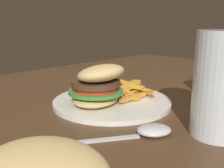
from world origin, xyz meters
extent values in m
cube|color=#4C331E|center=(0.00, 0.00, 0.76)|extent=(1.69, 1.21, 0.03)
cylinder|color=#392616|center=(-0.77, -0.53, 0.37)|extent=(0.09, 0.09, 0.74)
cylinder|color=white|center=(-0.07, -0.10, 0.78)|extent=(0.27, 0.27, 0.01)
ellipsoid|color=#DBB770|center=(-0.02, -0.10, 0.80)|extent=(0.13, 0.12, 0.03)
cylinder|color=#428438|center=(-0.02, -0.10, 0.81)|extent=(0.14, 0.14, 0.01)
cylinder|color=red|center=(-0.02, -0.10, 0.82)|extent=(0.12, 0.12, 0.01)
cylinder|color=#4C2D1E|center=(-0.02, -0.10, 0.83)|extent=(0.13, 0.13, 0.01)
ellipsoid|color=#DBB770|center=(-0.02, -0.08, 0.85)|extent=(0.13, 0.12, 0.05)
cube|color=gold|center=(-0.12, -0.10, 0.79)|extent=(0.07, 0.06, 0.02)
cube|color=gold|center=(-0.09, -0.09, 0.79)|extent=(0.09, 0.02, 0.03)
cube|color=gold|center=(-0.12, -0.11, 0.79)|extent=(0.09, 0.01, 0.02)
cube|color=gold|center=(-0.10, -0.06, 0.79)|extent=(0.08, 0.01, 0.01)
cube|color=gold|center=(-0.13, -0.14, 0.79)|extent=(0.04, 0.07, 0.03)
cube|color=gold|center=(-0.08, -0.13, 0.79)|extent=(0.06, 0.05, 0.03)
cube|color=gold|center=(-0.09, -0.09, 0.80)|extent=(0.06, 0.05, 0.01)
cube|color=gold|center=(-0.14, -0.08, 0.79)|extent=(0.09, 0.04, 0.01)
cube|color=gold|center=(-0.15, -0.07, 0.79)|extent=(0.03, 0.08, 0.02)
cube|color=gold|center=(-0.11, -0.10, 0.80)|extent=(0.06, 0.02, 0.02)
cube|color=gold|center=(-0.10, -0.08, 0.80)|extent=(0.01, 0.07, 0.03)
cube|color=gold|center=(-0.12, -0.10, 0.81)|extent=(0.04, 0.08, 0.01)
cube|color=gold|center=(-0.14, -0.14, 0.79)|extent=(0.06, 0.04, 0.02)
cube|color=gold|center=(-0.12, -0.09, 0.81)|extent=(0.07, 0.01, 0.02)
cube|color=gold|center=(-0.09, -0.13, 0.79)|extent=(0.08, 0.06, 0.03)
cube|color=gold|center=(-0.15, -0.13, 0.80)|extent=(0.08, 0.02, 0.02)
cube|color=gold|center=(-0.15, -0.11, 0.80)|extent=(0.05, 0.05, 0.03)
cube|color=gold|center=(-0.15, -0.09, 0.79)|extent=(0.04, 0.05, 0.01)
cylinder|color=silver|center=(-0.07, 0.14, 0.86)|extent=(0.09, 0.09, 0.17)
cylinder|color=#B26B19|center=(-0.07, 0.14, 0.85)|extent=(0.08, 0.08, 0.14)
ellipsoid|color=silver|center=(0.00, 0.07, 0.78)|extent=(0.07, 0.07, 0.02)
cube|color=silver|center=(0.08, 0.02, 0.77)|extent=(0.12, 0.08, 0.00)
camera|label=1|loc=(0.34, 0.31, 0.96)|focal=42.00mm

